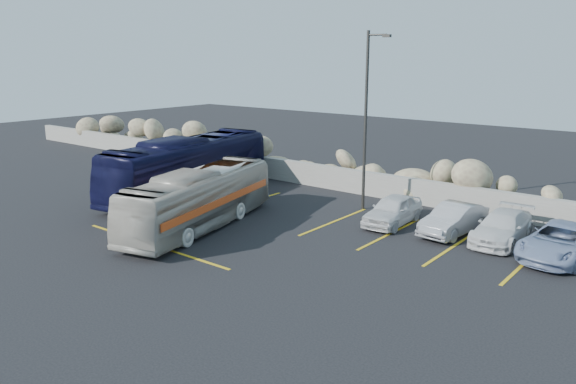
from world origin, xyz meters
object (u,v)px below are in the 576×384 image
Objects in this scene: lamppost at (367,116)px; tour_coach at (189,166)px; car_b at (454,219)px; vintage_bus at (199,199)px; car_d at (561,242)px; car_a at (393,210)px; car_c at (502,227)px.

lamppost is 0.75× the size of tour_coach.
lamppost reaches higher than car_b.
vintage_bus is 13.72m from car_d.
car_a is 6.58m from car_d.
tour_coach is (-8.47, -3.12, -2.81)m from lamppost.
car_a reaches higher than car_c.
car_d is (2.20, -0.54, 0.03)m from car_c.
car_d is at bearing 9.32° from vintage_bus.
car_d is at bearing -2.64° from car_a.
car_d is (6.58, 0.02, -0.01)m from car_a.
car_b is at bearing -174.20° from car_c.
vintage_bus reaches higher than car_d.
tour_coach is at bearing -172.41° from car_c.
tour_coach is 17.32m from car_d.
car_b is (13.16, 2.19, -0.88)m from tour_coach.
tour_coach is 10.81m from car_a.
tour_coach is (-4.61, 3.52, 0.27)m from vintage_bus.
lamppost is 9.45m from tour_coach.
car_a is 0.98× the size of car_b.
vintage_bus is 2.42× the size of car_a.
vintage_bus is at bearing -120.12° from lamppost.
vintage_bus is at bearing -140.57° from car_b.
car_b is (4.70, -0.93, -3.69)m from lamppost.
vintage_bus reaches higher than car_a.
tour_coach reaches higher than car_a.
car_b is (2.54, 0.32, -0.01)m from car_a.
vintage_bus is at bearing -140.91° from car_a.
vintage_bus is 2.38× the size of car_b.
vintage_bus is (-3.86, -6.64, -3.08)m from lamppost.
car_b is 0.93× the size of car_c.
car_a is 4.42m from car_c.
lamppost is 2.03× the size of car_c.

